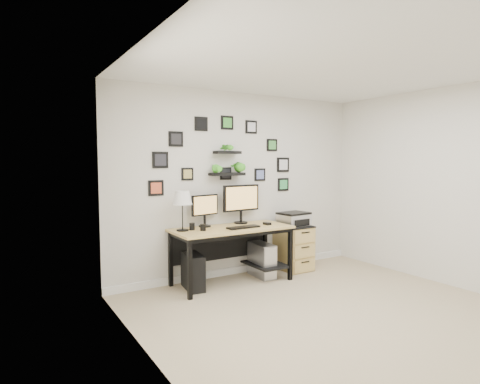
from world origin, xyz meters
TOP-DOWN VIEW (x-y plane):
  - room at (0.00, 1.98)m, footprint 4.00×4.00m
  - desk at (-0.35, 1.67)m, footprint 1.60×0.70m
  - monitor_left at (-0.66, 1.87)m, footprint 0.42×0.19m
  - monitor_right at (-0.10, 1.86)m, footprint 0.59×0.20m
  - keyboard at (-0.28, 1.51)m, footprint 0.46×0.16m
  - mouse at (0.15, 1.58)m, footprint 0.08×0.11m
  - table_lamp at (-1.04, 1.75)m, footprint 0.25×0.25m
  - mug at (-0.82, 1.61)m, footprint 0.07×0.07m
  - pen_cup at (-0.92, 1.73)m, footprint 0.07×0.07m
  - pc_tower_black at (-0.94, 1.67)m, footprint 0.26×0.47m
  - pc_tower_grey at (0.12, 1.66)m, footprint 0.24×0.49m
  - file_cabinet at (0.75, 1.72)m, footprint 0.43×0.53m
  - printer at (0.74, 1.72)m, footprint 0.47×0.39m
  - wall_decor at (-0.28, 1.93)m, footprint 2.24×0.18m

SIDE VIEW (x-z plane):
  - room at x=0.00m, z-range -1.95..2.05m
  - pc_tower_black at x=-0.94m, z-range 0.00..0.45m
  - pc_tower_grey at x=0.12m, z-range 0.00..0.47m
  - file_cabinet at x=0.75m, z-range 0.00..0.67m
  - desk at x=-0.35m, z-range 0.25..1.00m
  - keyboard at x=-0.28m, z-range 0.75..0.77m
  - mouse at x=0.15m, z-range 0.75..0.78m
  - printer at x=0.74m, z-range 0.67..0.87m
  - mug at x=-0.82m, z-range 0.75..0.83m
  - pen_cup at x=-0.92m, z-range 0.75..0.84m
  - monitor_left at x=-0.66m, z-range 0.79..1.22m
  - monitor_right at x=-0.10m, z-range 0.80..1.35m
  - table_lamp at x=-1.04m, z-range 0.90..1.41m
  - wall_decor at x=-0.28m, z-range 1.11..2.20m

